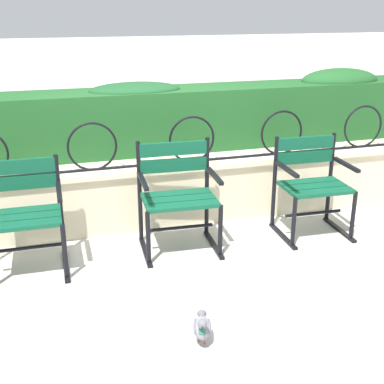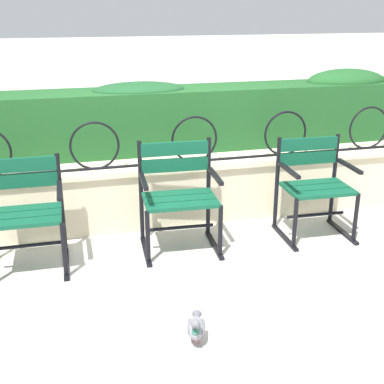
# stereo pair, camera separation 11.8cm
# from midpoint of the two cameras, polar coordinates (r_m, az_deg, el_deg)

# --- Properties ---
(ground_plane) EXTENTS (60.00, 60.00, 0.00)m
(ground_plane) POSITION_cam_midpoint_polar(r_m,az_deg,el_deg) (4.09, 1.07, -7.57)
(ground_plane) COLOR #BCB7AD
(stone_wall) EXTENTS (8.13, 0.41, 0.58)m
(stone_wall) POSITION_cam_midpoint_polar(r_m,az_deg,el_deg) (4.69, -1.62, 0.09)
(stone_wall) COLOR beige
(stone_wall) RESTS_ON ground
(iron_arch_fence) EXTENTS (7.57, 0.02, 0.42)m
(iron_arch_fence) POSITION_cam_midpoint_polar(r_m,az_deg,el_deg) (4.44, -4.02, 5.21)
(iron_arch_fence) COLOR black
(iron_arch_fence) RESTS_ON stone_wall
(hedge_row) EXTENTS (7.96, 0.53, 0.71)m
(hedge_row) POSITION_cam_midpoint_polar(r_m,az_deg,el_deg) (4.94, -2.96, 8.37)
(hedge_row) COLOR #1E5123
(hedge_row) RESTS_ON stone_wall
(park_chair_left) EXTENTS (0.59, 0.53, 0.83)m
(park_chair_left) POSITION_cam_midpoint_polar(r_m,az_deg,el_deg) (4.01, -17.41, -1.97)
(park_chair_left) COLOR #0F4C33
(park_chair_left) RESTS_ON ground
(park_chair_centre) EXTENTS (0.65, 0.56, 0.88)m
(park_chair_centre) POSITION_cam_midpoint_polar(r_m,az_deg,el_deg) (4.13, -0.71, -0.14)
(park_chair_centre) COLOR #0F4C33
(park_chair_centre) RESTS_ON ground
(park_chair_right) EXTENTS (0.60, 0.54, 0.84)m
(park_chair_right) POSITION_cam_midpoint_polar(r_m,az_deg,el_deg) (4.52, 14.19, 0.91)
(park_chair_right) COLOR #0F4C33
(park_chair_right) RESTS_ON ground
(pigeon_far_side) EXTENTS (0.15, 0.29, 0.22)m
(pigeon_far_side) POSITION_cam_midpoint_polar(r_m,az_deg,el_deg) (3.13, 1.58, -14.79)
(pigeon_far_side) COLOR gray
(pigeon_far_side) RESTS_ON ground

